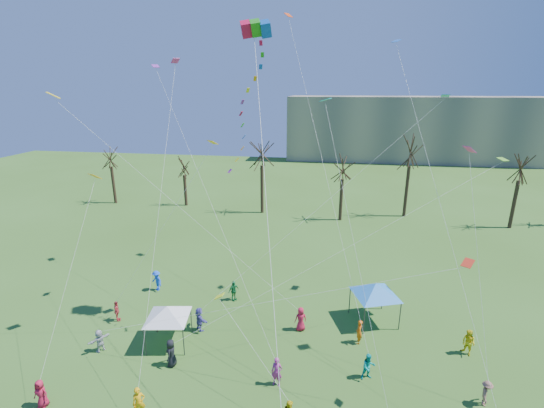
% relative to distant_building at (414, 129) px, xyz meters
% --- Properties ---
extents(distant_building, '(60.00, 14.00, 15.00)m').
position_rel_distant_building_xyz_m(distant_building, '(0.00, 0.00, 0.00)').
color(distant_building, gray).
rests_on(distant_building, ground).
extents(bare_tree_row, '(67.48, 8.49, 11.01)m').
position_rel_distant_building_xyz_m(bare_tree_row, '(-17.33, -45.80, -0.55)').
color(bare_tree_row, black).
rests_on(bare_tree_row, ground).
extents(big_box_kite, '(3.12, 8.33, 23.35)m').
position_rel_distant_building_xyz_m(big_box_kite, '(-24.47, -72.65, 8.15)').
color(big_box_kite, red).
rests_on(big_box_kite, ground).
extents(canopy_tent_white, '(3.87, 3.87, 2.94)m').
position_rel_distant_building_xyz_m(canopy_tent_white, '(-29.92, -75.48, -5.01)').
color(canopy_tent_white, '#3F3F44').
rests_on(canopy_tent_white, ground).
extents(canopy_tent_blue, '(4.02, 4.02, 3.20)m').
position_rel_distant_building_xyz_m(canopy_tent_blue, '(-15.68, -70.56, -4.79)').
color(canopy_tent_blue, '#3F3F44').
rests_on(canopy_tent_blue, ground).
extents(festival_crowd, '(26.05, 13.81, 1.85)m').
position_rel_distant_building_xyz_m(festival_crowd, '(-23.77, -75.83, -6.63)').
color(festival_crowd, '#BC1738').
rests_on(festival_crowd, ground).
extents(small_kites_aloft, '(28.75, 19.26, 32.61)m').
position_rel_distant_building_xyz_m(small_kites_aloft, '(-22.72, -70.81, 6.18)').
color(small_kites_aloft, '#FF9B0D').
rests_on(small_kites_aloft, ground).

